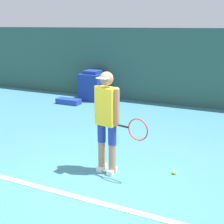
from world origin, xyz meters
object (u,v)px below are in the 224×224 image
object	(u,v)px
tennis_player	(108,118)
water_bottle	(108,97)
equipment_bag	(69,101)
tennis_ball	(174,172)
covered_chair	(93,86)

from	to	relation	value
tennis_player	water_bottle	world-z (taller)	tennis_player
tennis_player	equipment_bag	world-z (taller)	tennis_player
tennis_ball	equipment_bag	size ratio (longest dim) A/B	0.09
tennis_player	equipment_bag	size ratio (longest dim) A/B	2.21
water_bottle	tennis_ball	bearing A→B (deg)	-52.08
covered_chair	water_bottle	xyz separation A→B (m)	(0.51, 0.05, -0.33)
covered_chair	equipment_bag	world-z (taller)	covered_chair
tennis_ball	water_bottle	world-z (taller)	water_bottle
tennis_ball	covered_chair	bearing A→B (deg)	132.35
tennis_player	water_bottle	bearing A→B (deg)	126.95
tennis_ball	water_bottle	xyz separation A→B (m)	(-3.30, 4.24, 0.10)
tennis_player	tennis_ball	world-z (taller)	tennis_player
tennis_ball	equipment_bag	distance (m)	5.36
tennis_player	water_bottle	distance (m)	5.22
equipment_bag	water_bottle	xyz separation A→B (m)	(0.92, 0.93, 0.05)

